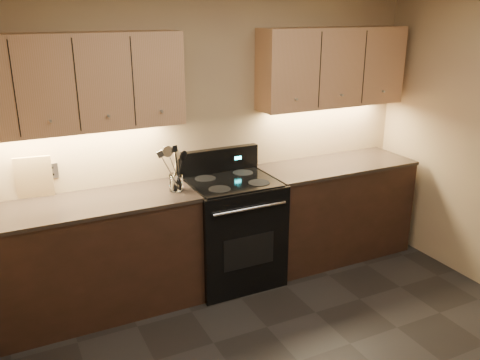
# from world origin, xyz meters

# --- Properties ---
(wall_back) EXTENTS (4.00, 0.04, 2.60)m
(wall_back) POSITION_xyz_m (0.00, 2.00, 1.30)
(wall_back) COLOR tan
(wall_back) RESTS_ON ground
(counter_left) EXTENTS (1.62, 0.62, 0.93)m
(counter_left) POSITION_xyz_m (-1.10, 1.70, 0.47)
(counter_left) COLOR black
(counter_left) RESTS_ON ground
(counter_right) EXTENTS (1.46, 0.62, 0.93)m
(counter_right) POSITION_xyz_m (1.18, 1.70, 0.47)
(counter_right) COLOR black
(counter_right) RESTS_ON ground
(stove) EXTENTS (0.76, 0.68, 1.14)m
(stove) POSITION_xyz_m (0.08, 1.68, 0.48)
(stove) COLOR black
(stove) RESTS_ON ground
(upper_cab_left) EXTENTS (1.60, 0.30, 0.70)m
(upper_cab_left) POSITION_xyz_m (-1.10, 1.85, 1.80)
(upper_cab_left) COLOR tan
(upper_cab_left) RESTS_ON wall_back
(upper_cab_right) EXTENTS (1.44, 0.30, 0.70)m
(upper_cab_right) POSITION_xyz_m (1.18, 1.85, 1.80)
(upper_cab_right) COLOR tan
(upper_cab_right) RESTS_ON wall_back
(outlet_plate) EXTENTS (0.08, 0.01, 0.12)m
(outlet_plate) POSITION_xyz_m (-1.30, 1.99, 1.12)
(outlet_plate) COLOR #B2B5BA
(outlet_plate) RESTS_ON wall_back
(utensil_crock) EXTENTS (0.13, 0.13, 0.14)m
(utensil_crock) POSITION_xyz_m (-0.42, 1.65, 0.99)
(utensil_crock) COLOR white
(utensil_crock) RESTS_ON counter_left
(cutting_board) EXTENTS (0.27, 0.10, 0.34)m
(cutting_board) POSITION_xyz_m (-1.44, 1.97, 1.10)
(cutting_board) COLOR tan
(cutting_board) RESTS_ON counter_left
(wooden_spoon) EXTENTS (0.15, 0.15, 0.32)m
(wooden_spoon) POSITION_xyz_m (-0.45, 1.65, 1.10)
(wooden_spoon) COLOR tan
(wooden_spoon) RESTS_ON utensil_crock
(black_spoon) EXTENTS (0.10, 0.17, 0.35)m
(black_spoon) POSITION_xyz_m (-0.42, 1.68, 1.12)
(black_spoon) COLOR black
(black_spoon) RESTS_ON utensil_crock
(black_turner) EXTENTS (0.11, 0.13, 0.37)m
(black_turner) POSITION_xyz_m (-0.40, 1.64, 1.13)
(black_turner) COLOR black
(black_turner) RESTS_ON utensil_crock
(steel_spatula) EXTENTS (0.25, 0.11, 0.38)m
(steel_spatula) POSITION_xyz_m (-0.40, 1.66, 1.13)
(steel_spatula) COLOR silver
(steel_spatula) RESTS_ON utensil_crock
(steel_skimmer) EXTENTS (0.19, 0.11, 0.36)m
(steel_skimmer) POSITION_xyz_m (-0.38, 1.65, 1.12)
(steel_skimmer) COLOR silver
(steel_skimmer) RESTS_ON utensil_crock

